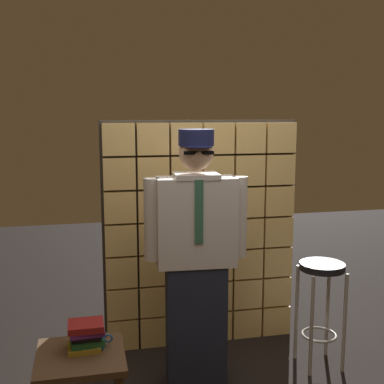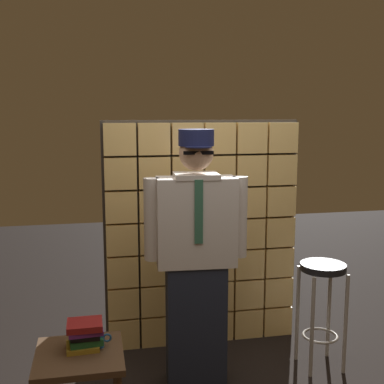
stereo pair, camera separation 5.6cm
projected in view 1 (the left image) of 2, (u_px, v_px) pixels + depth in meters
glass_block_wall at (202, 235)px, 4.11m from camera, size 1.63×0.10×1.89m
standing_person at (196, 254)px, 3.47m from camera, size 0.73×0.32×1.82m
bar_stool at (321, 290)px, 3.74m from camera, size 0.34×0.34×0.82m
side_table at (81, 364)px, 2.95m from camera, size 0.52×0.52×0.51m
book_stack at (86, 335)px, 2.98m from camera, size 0.23×0.19×0.17m
coffee_mug at (99, 340)px, 3.02m from camera, size 0.13×0.08×0.09m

